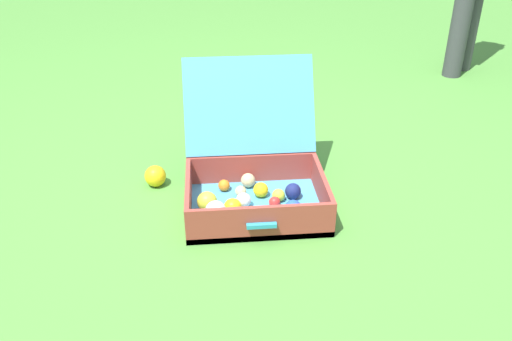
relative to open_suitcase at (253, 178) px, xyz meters
name	(u,v)px	position (x,y,z in m)	size (l,w,h in m)	color
ground_plane	(244,202)	(-0.04, 0.00, -0.11)	(16.00, 16.00, 0.00)	#4C8C38
open_suitcase	(253,178)	(0.00, 0.00, 0.00)	(0.55, 0.64, 0.52)	#4799C6
stray_ball_on_grass	(155,176)	(-0.41, 0.17, -0.07)	(0.09, 0.09, 0.09)	yellow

